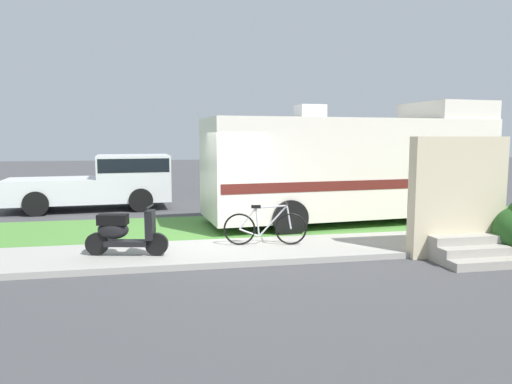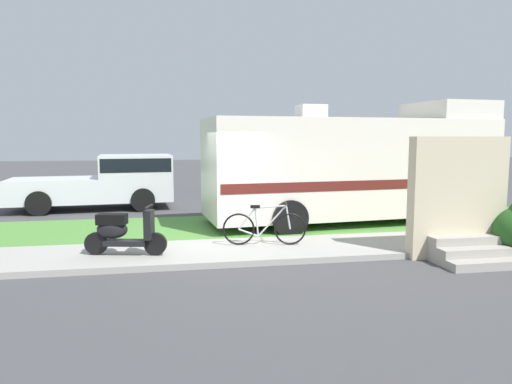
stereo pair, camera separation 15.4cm
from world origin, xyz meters
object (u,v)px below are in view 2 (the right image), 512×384
Objects in this scene: scooter at (122,232)px; pickup_truck_near at (109,180)px; bottle_green at (466,230)px; bicycle at (264,227)px; pickup_truck_far at (294,170)px; motorhome_rv at (355,166)px.

pickup_truck_near is (-1.05, 7.07, 0.38)m from scooter.
scooter is 7.02× the size of bottle_green.
bicycle is 7.75× the size of bottle_green.
motorhome_rv is at bearing -93.71° from pickup_truck_far.
pickup_truck_far reaches higher than bottle_green.
pickup_truck_far is at bearing 60.02° from scooter.
pickup_truck_near is 1.05× the size of pickup_truck_far.
pickup_truck_near is at bearing 98.44° from scooter.
bicycle is 0.33× the size of pickup_truck_near.
pickup_truck_far is 22.38× the size of bottle_green.
bicycle is at bearing -108.27° from pickup_truck_far.
scooter is 0.91× the size of bicycle.
pickup_truck_near is 10.97m from bottle_green.
scooter is at bearing -176.10° from bottle_green.
bicycle is at bearing 6.74° from scooter.
bicycle is at bearing -59.81° from pickup_truck_near.
pickup_truck_near is 23.52× the size of bottle_green.
pickup_truck_far is (3.57, 10.82, 0.43)m from bicycle.
pickup_truck_near is (-6.95, 4.15, -0.64)m from motorhome_rv.
motorhome_rv reaches higher than pickup_truck_far.
scooter is 0.30× the size of pickup_truck_near.
bottle_green is at bearing -83.08° from pickup_truck_far.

